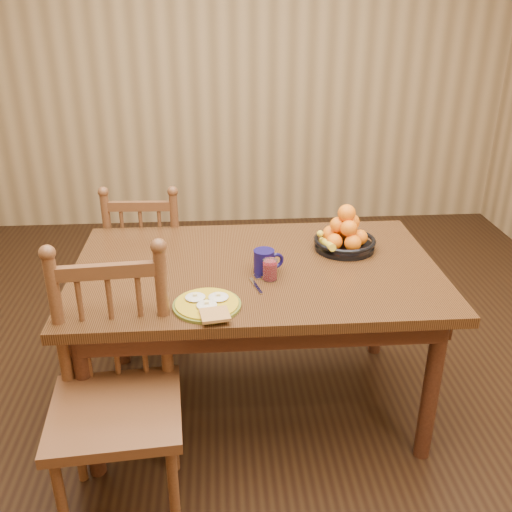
{
  "coord_description": "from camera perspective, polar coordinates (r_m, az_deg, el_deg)",
  "views": [
    {
      "loc": [
        -0.16,
        -2.25,
        1.85
      ],
      "look_at": [
        0.0,
        0.0,
        0.8
      ],
      "focal_mm": 40.0,
      "sensor_mm": 36.0,
      "label": 1
    }
  ],
  "objects": [
    {
      "name": "juice_glass",
      "position": [
        2.38,
        1.41,
        -1.44
      ],
      "size": [
        0.06,
        0.06,
        0.09
      ],
      "color": "silver",
      "rests_on": "dining_table"
    },
    {
      "name": "fork",
      "position": [
        2.36,
        0.04,
        -2.67
      ],
      "size": [
        0.05,
        0.18,
        0.0
      ],
      "rotation": [
        0.0,
        0.0,
        0.25
      ],
      "color": "silver",
      "rests_on": "dining_table"
    },
    {
      "name": "chair_near",
      "position": [
        2.2,
        -13.85,
        -13.71
      ],
      "size": [
        0.5,
        0.48,
        1.03
      ],
      "rotation": [
        0.0,
        0.0,
        0.08
      ],
      "color": "#452914",
      "rests_on": "ground"
    },
    {
      "name": "room",
      "position": [
        2.31,
        0.0,
        12.46
      ],
      "size": [
        4.52,
        5.02,
        2.72
      ],
      "color": "black",
      "rests_on": "ground"
    },
    {
      "name": "breakfast_plate",
      "position": [
        2.2,
        -4.88,
        -4.85
      ],
      "size": [
        0.26,
        0.29,
        0.04
      ],
      "color": "#59601E",
      "rests_on": "dining_table"
    },
    {
      "name": "dining_table",
      "position": [
        2.55,
        0.0,
        -2.75
      ],
      "size": [
        1.6,
        1.0,
        0.75
      ],
      "color": "black",
      "rests_on": "ground"
    },
    {
      "name": "coffee_mug",
      "position": [
        2.44,
        0.91,
        -0.48
      ],
      "size": [
        0.13,
        0.09,
        0.1
      ],
      "color": "#0F0B3C",
      "rests_on": "dining_table"
    },
    {
      "name": "spoon",
      "position": [
        2.57,
        -14.68,
        -1.18
      ],
      "size": [
        0.08,
        0.15,
        0.01
      ],
      "rotation": [
        0.0,
        0.0,
        -0.6
      ],
      "color": "silver",
      "rests_on": "dining_table"
    },
    {
      "name": "chair_far",
      "position": [
        3.25,
        -10.6,
        -0.93
      ],
      "size": [
        0.44,
        0.43,
        0.94
      ],
      "rotation": [
        0.0,
        0.0,
        3.09
      ],
      "color": "#452914",
      "rests_on": "ground"
    },
    {
      "name": "fruit_bowl",
      "position": [
        2.69,
        8.85,
        1.96
      ],
      "size": [
        0.29,
        0.29,
        0.22
      ],
      "color": "black",
      "rests_on": "dining_table"
    }
  ]
}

